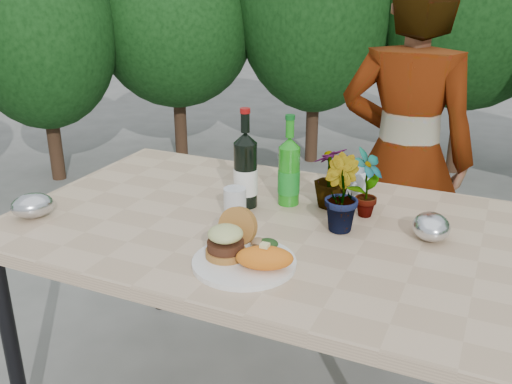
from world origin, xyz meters
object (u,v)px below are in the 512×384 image
at_px(patio_table, 266,239).
at_px(wine_bottle, 246,171).
at_px(person, 405,159).
at_px(dinner_plate, 244,263).

bearing_deg(patio_table, wine_bottle, 141.01).
bearing_deg(patio_table, person, 70.66).
xyz_separation_m(dinner_plate, wine_bottle, (-0.17, 0.37, 0.11)).
height_order(patio_table, person, person).
distance_m(wine_bottle, person, 0.81).
distance_m(patio_table, person, 0.85).
bearing_deg(dinner_plate, wine_bottle, 114.69).
bearing_deg(patio_table, dinner_plate, -78.79).
relative_size(wine_bottle, person, 0.22).
xyz_separation_m(patio_table, person, (0.28, 0.80, 0.06)).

